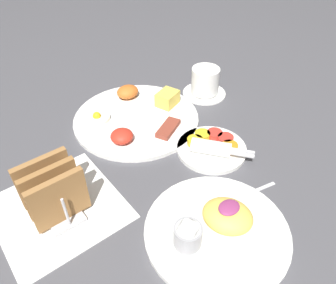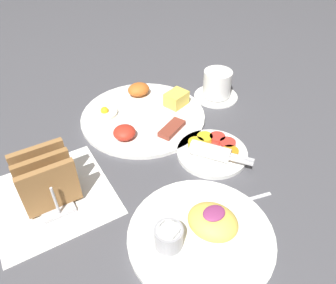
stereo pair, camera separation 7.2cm
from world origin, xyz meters
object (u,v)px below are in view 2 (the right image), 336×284
Objects in this scene: plate_breakfast at (143,114)px; coffee_cup at (217,86)px; plate_condiments at (213,150)px; plate_foreground at (201,232)px; toast_rack at (46,179)px.

plate_breakfast is 2.60× the size of coffee_cup.
plate_condiments is 0.22m from plate_foreground.
toast_rack reaches higher than plate_foreground.
plate_foreground is 2.12× the size of coffee_cup.
coffee_cup is (0.30, 0.35, 0.02)m from plate_foreground.
plate_condiments is at bearing -129.10° from coffee_cup.
toast_rack is at bearing 131.71° from plate_foreground.
toast_rack is 0.97× the size of coffee_cup.
plate_foreground is 2.19× the size of toast_rack.
plate_foreground is 0.30m from toast_rack.
plate_breakfast is 0.31m from toast_rack.
toast_rack is at bearing -165.50° from coffee_cup.
toast_rack reaches higher than plate_breakfast.
plate_condiments is at bearing -72.26° from plate_breakfast.
toast_rack is (-0.28, -0.15, 0.04)m from plate_breakfast.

